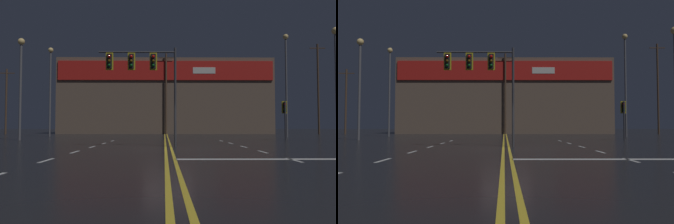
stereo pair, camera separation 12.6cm
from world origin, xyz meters
TOP-DOWN VIEW (x-y plane):
  - ground_plane at (0.00, 0.00)m, footprint 200.00×200.00m
  - road_markings at (0.71, -0.84)m, footprint 12.70×60.00m
  - traffic_signal_median at (-1.48, 1.78)m, footprint 4.43×0.36m
  - traffic_signal_corner_northeast at (9.57, 9.69)m, footprint 0.42×0.36m
  - streetlight_near_right at (12.58, 17.25)m, footprint 0.56×0.56m
  - streetlight_far_left at (-12.73, 19.12)m, footprint 0.56×0.56m
  - streetlight_far_right at (12.61, 7.34)m, footprint 0.56×0.56m
  - streetlight_far_median at (-12.09, 10.29)m, footprint 0.56×0.56m
  - building_backdrop at (0.00, 34.65)m, footprint 31.23×10.23m
  - utility_pole_row at (2.10, 29.29)m, footprint 46.27×0.26m

SIDE VIEW (x-z plane):
  - ground_plane at x=0.00m, z-range 0.00..0.00m
  - road_markings at x=0.71m, z-range 0.00..0.01m
  - traffic_signal_corner_northeast at x=9.57m, z-range 0.74..3.92m
  - traffic_signal_median at x=-1.48m, z-range 1.61..7.25m
  - streetlight_far_median at x=-12.09m, z-range 1.25..9.70m
  - building_backdrop at x=0.00m, z-range 0.02..10.99m
  - streetlight_far_right at x=12.61m, z-range 1.26..9.83m
  - utility_pole_row at x=2.10m, z-range -0.55..12.30m
  - streetlight_far_left at x=-12.73m, z-range 1.32..11.12m
  - streetlight_near_right at x=12.58m, z-range 1.37..12.21m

